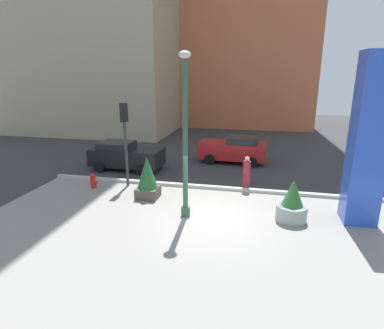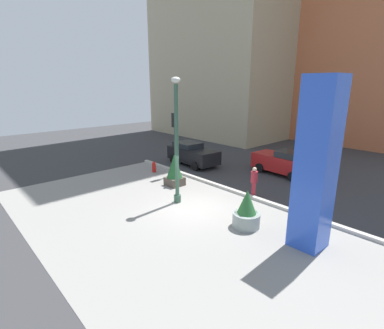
{
  "view_description": "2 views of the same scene",
  "coord_description": "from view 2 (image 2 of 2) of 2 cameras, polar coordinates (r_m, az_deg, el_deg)",
  "views": [
    {
      "loc": [
        1.62,
        -11.52,
        5.53
      ],
      "look_at": [
        -0.99,
        0.49,
        1.97
      ],
      "focal_mm": 30.0,
      "sensor_mm": 36.0,
      "label": 1
    },
    {
      "loc": [
        9.82,
        -9.0,
        5.94
      ],
      "look_at": [
        -0.8,
        0.59,
        1.95
      ],
      "focal_mm": 27.3,
      "sensor_mm": 36.0,
      "label": 2
    }
  ],
  "objects": [
    {
      "name": "curb_strip",
      "position": [
        16.67,
        8.35,
        -5.2
      ],
      "size": [
        18.0,
        0.24,
        0.16
      ],
      "primitive_type": "cube",
      "color": "#B7B2A8",
      "rests_on": "ground_plane"
    },
    {
      "name": "car_far_lane",
      "position": [
        21.99,
        0.1,
        2.12
      ],
      "size": [
        4.23,
        2.18,
        1.62
      ],
      "color": "black",
      "rests_on": "ground_plane"
    },
    {
      "name": "fire_hydrant",
      "position": [
        20.32,
        -7.45,
        -0.48
      ],
      "size": [
        0.36,
        0.26,
        0.75
      ],
      "color": "red",
      "rests_on": "ground_plane"
    },
    {
      "name": "pedestrian_crossing",
      "position": [
        15.98,
        12.01,
        -3.08
      ],
      "size": [
        0.5,
        0.5,
        1.67
      ],
      "color": "maroon",
      "rests_on": "ground_plane"
    },
    {
      "name": "traffic_light_corner",
      "position": [
        18.98,
        -3.34,
        6.07
      ],
      "size": [
        0.28,
        0.42,
        4.13
      ],
      "color": "#333833",
      "rests_on": "ground_plane"
    },
    {
      "name": "plaza_pavement",
      "position": [
        13.45,
        -6.03,
        -10.75
      ],
      "size": [
        18.0,
        10.0,
        0.02
      ],
      "primitive_type": "cube",
      "color": "gray",
      "rests_on": "ground_plane"
    },
    {
      "name": "car_curb_west",
      "position": [
        20.47,
        17.67,
        0.39
      ],
      "size": [
        4.21,
        2.13,
        1.66
      ],
      "color": "red",
      "rests_on": "ground_plane"
    },
    {
      "name": "ground_plane",
      "position": [
        17.35,
        10.21,
        -4.72
      ],
      "size": [
        60.0,
        60.0,
        0.0
      ],
      "primitive_type": "plane",
      "color": "#38383A"
    },
    {
      "name": "potted_plant_near_left",
      "position": [
        12.72,
        10.61,
        -9.11
      ],
      "size": [
        1.17,
        1.17,
        1.68
      ],
      "color": "gray",
      "rests_on": "ground_plane"
    },
    {
      "name": "potted_plant_near_right",
      "position": [
        17.41,
        -3.44,
        -1.13
      ],
      "size": [
        0.96,
        0.96,
        1.94
      ],
      "color": "#4C4238",
      "rests_on": "ground_plane"
    },
    {
      "name": "lamp_post",
      "position": [
        14.37,
        -3.02,
        3.9
      ],
      "size": [
        0.44,
        0.44,
        6.24
      ],
      "color": "#335642",
      "rests_on": "ground_plane"
    },
    {
      "name": "art_pillar_blue",
      "position": [
        11.17,
        23.08,
        -0.31
      ],
      "size": [
        1.15,
        1.15,
        6.25
      ],
      "primitive_type": "cube",
      "color": "blue",
      "rests_on": "ground_plane"
    }
  ]
}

